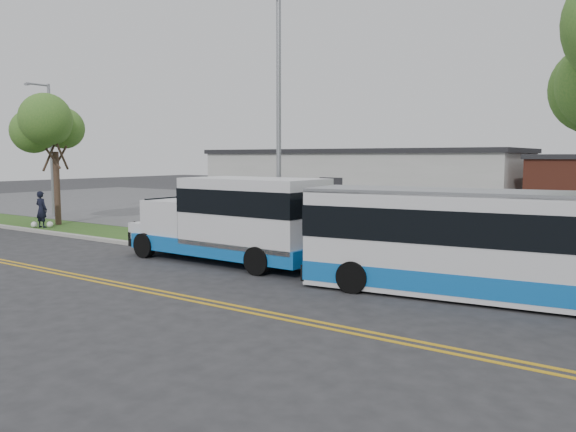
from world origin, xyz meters
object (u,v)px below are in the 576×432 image
Objects in this scene: streetlight_far at (50,145)px; pedestrian at (41,209)px; parked_car_b at (219,199)px; streetlight_near at (278,117)px; shuttle_bus at (237,218)px; transit_bus at (497,245)px; parked_car_a at (238,210)px; tree_west at (54,131)px.

pedestrian is at bearing -37.60° from streetlight_far.
parked_car_b is at bearing -98.82° from pedestrian.
streetlight_near is 4.21m from shuttle_bus.
streetlight_far reaches higher than shuttle_bus.
transit_bus is (8.64, -2.13, -3.79)m from streetlight_near.
parked_car_a is at bearing -140.35° from pedestrian.
streetlight_near is 1.19× the size of streetlight_far.
pedestrian is (-14.19, 1.31, -0.57)m from shuttle_bus.
transit_bus reaches higher than pedestrian.
streetlight_far is at bearing 151.02° from tree_west.
streetlight_far is 2.01× the size of parked_car_a.
streetlight_far reaches higher than pedestrian.
shuttle_bus is 11.72m from parked_car_a.
streetlight_near is 19.95m from parked_car_b.
shuttle_bus reaches higher than parked_car_a.
streetlight_near is at bearing -60.84° from parked_car_a.
parked_car_b is (0.49, 12.46, -4.38)m from tree_west.
parked_car_b is (-23.15, 15.06, -0.70)m from transit_bus.
transit_bus is (23.64, -2.60, -3.68)m from tree_west.
tree_west reaches higher than parked_car_b.
parked_car_b is at bearing 87.76° from tree_west.
pedestrian is at bearing 169.20° from transit_bus.
tree_west is 4.62m from streetlight_far.
parked_car_a is (11.29, 4.17, -3.72)m from streetlight_far.
shuttle_bus is at bearing 172.48° from transit_bus.
parked_car_b is at bearing 134.12° from shuttle_bus.
transit_bus is 23.11m from pedestrian.
shuttle_bus is at bearing -14.42° from streetlight_far.
tree_west reaches higher than shuttle_bus.
parked_car_a is (6.73, 7.69, -0.29)m from pedestrian.
streetlight_far is at bearing -95.58° from parked_car_b.
transit_bus is at bearing -47.98° from parked_car_a.
transit_bus is at bearing -13.85° from streetlight_near.
parked_car_b is (-6.81, 6.07, -0.02)m from parked_car_a.
transit_bus is at bearing -9.89° from streetlight_far.
streetlight_far is 19.58m from shuttle_bus.
shuttle_bus is at bearing -28.48° from parked_car_b.
shuttle_bus is (-0.24, -2.14, -3.62)m from streetlight_near.
shuttle_bus is at bearing -10.02° from tree_west.
streetlight_near is (15.00, -0.47, 0.11)m from tree_west.
pedestrian is (0.57, -1.30, -4.08)m from tree_west.
pedestrian is at bearing -150.37° from parked_car_a.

